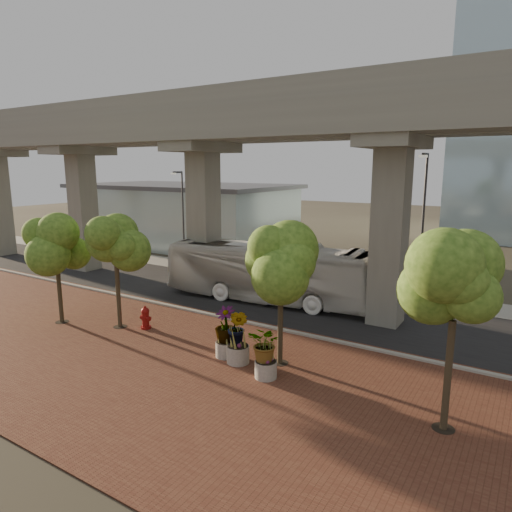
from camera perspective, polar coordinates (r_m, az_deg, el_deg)
The scene contains 18 objects.
ground at distance 25.75m, azimuth 1.45°, elevation -7.27°, with size 160.00×160.00×0.00m, color #393629.
brick_plaza at distance 19.75m, azimuth -10.82°, elevation -13.27°, with size 70.00×13.00×0.06m, color brown.
asphalt_road at distance 27.40m, azimuth 3.60°, elevation -6.10°, with size 90.00×8.00×0.04m, color black.
curb_strip at distance 24.12m, azimuth -1.00°, elevation -8.36°, with size 70.00×0.25×0.16m, color #A09E95.
far_sidewalk at distance 32.16m, azimuth 8.30°, elevation -3.57°, with size 90.00×3.00×0.06m, color #A09E95.
transit_viaduct at distance 26.19m, azimuth 3.79°, elevation 9.27°, with size 72.00×5.60×12.40m.
station_pavilion at distance 49.48m, azimuth -9.09°, elevation 5.29°, with size 23.00×13.00×6.30m.
transit_bus at distance 27.72m, azimuth 1.46°, elevation -2.06°, with size 3.04×12.94×3.61m, color silver.
fire_hydrant at distance 23.88m, azimuth -13.65°, elevation -7.51°, with size 0.58×0.52×1.17m.
planter_front at distance 17.83m, azimuth 1.24°, elevation -11.24°, with size 1.92×1.92×2.11m.
planter_right at distance 19.71m, azimuth -3.87°, elevation -8.81°, with size 2.09×2.09×2.23m.
planter_left at distance 19.08m, azimuth -2.29°, elevation -9.31°, with size 2.10×2.10×2.31m.
street_tree_far_west at distance 25.43m, azimuth -23.77°, elevation 1.25°, with size 3.52×3.52×5.74m.
street_tree_near_west at distance 23.58m, azimuth -17.19°, elevation 1.51°, with size 3.30×3.30×5.85m.
street_tree_near_east at distance 18.23m, azimuth 3.14°, elevation -0.48°, with size 3.74×3.74×6.12m.
street_tree_far_east at distance 14.66m, azimuth 23.66°, elevation -3.77°, with size 3.42×3.42×6.11m.
streetlamp_west at distance 36.45m, azimuth -9.22°, elevation 5.30°, with size 0.38×1.12×7.73m.
streetlamp_east at distance 28.46m, azimuth 20.11°, elevation 4.46°, with size 0.44×1.28×8.83m.
Camera 1 is at (12.45, -21.03, 8.12)m, focal length 32.00 mm.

